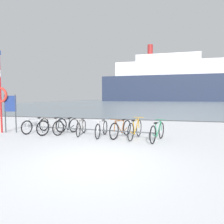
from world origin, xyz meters
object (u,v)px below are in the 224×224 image
(bicycle_3, at_px, (81,127))
(bicycle_4, at_px, (102,129))
(ferry_ship, at_px, (169,82))
(bicycle_0, at_px, (36,126))
(info_sign, at_px, (10,107))
(bicycle_1, at_px, (52,126))
(bicycle_2, at_px, (66,126))
(bicycle_7, at_px, (157,132))
(rescue_post, at_px, (0,93))
(bicycle_6, at_px, (135,129))
(bicycle_5, at_px, (121,129))

(bicycle_3, distance_m, bicycle_4, 1.02)
(bicycle_3, xyz_separation_m, ferry_ship, (6.86, 81.06, 7.81))
(bicycle_4, bearing_deg, ferry_ship, 85.88)
(bicycle_0, distance_m, info_sign, 1.49)
(info_sign, bearing_deg, bicycle_1, 2.31)
(bicycle_4, relative_size, info_sign, 0.92)
(bicycle_1, bearing_deg, bicycle_2, 18.70)
(info_sign, bearing_deg, ferry_ship, 82.72)
(bicycle_7, distance_m, ferry_ship, 81.98)
(bicycle_4, height_order, rescue_post, rescue_post)
(bicycle_3, xyz_separation_m, info_sign, (-3.52, -0.20, 0.88))
(bicycle_1, xyz_separation_m, bicycle_2, (0.59, 0.20, -0.01))
(bicycle_3, height_order, info_sign, info_sign)
(bicycle_4, bearing_deg, bicycle_2, 171.09)
(bicycle_0, xyz_separation_m, bicycle_1, (0.97, -0.15, 0.02))
(bicycle_2, bearing_deg, bicycle_7, -7.86)
(bicycle_4, relative_size, bicycle_7, 0.98)
(bicycle_6, bearing_deg, bicycle_1, 178.51)
(info_sign, bearing_deg, bicycle_5, 0.80)
(bicycle_1, xyz_separation_m, bicycle_6, (3.80, -0.10, 0.02))
(bicycle_3, bearing_deg, bicycle_4, -10.61)
(bicycle_2, distance_m, rescue_post, 3.53)
(bicycle_7, height_order, info_sign, info_sign)
(ferry_ship, bearing_deg, info_sign, -97.28)
(bicycle_7, bearing_deg, info_sign, 177.68)
(bicycle_0, xyz_separation_m, bicycle_2, (1.56, 0.05, 0.01))
(bicycle_7, bearing_deg, ferry_ship, 87.52)
(bicycle_4, xyz_separation_m, ferry_ship, (5.85, 81.25, 7.81))
(bicycle_6, distance_m, rescue_post, 6.53)
(bicycle_5, height_order, bicycle_7, bicycle_5)
(bicycle_0, bearing_deg, bicycle_6, -3.04)
(bicycle_6, distance_m, ferry_ship, 81.76)
(bicycle_3, height_order, ferry_ship, ferry_ship)
(bicycle_4, height_order, bicycle_5, bicycle_5)
(bicycle_3, xyz_separation_m, bicycle_5, (1.83, -0.12, 0.02))
(bicycle_3, distance_m, bicycle_5, 1.83)
(bicycle_1, xyz_separation_m, ferry_ship, (8.22, 81.17, 7.79))
(bicycle_1, distance_m, ferry_ship, 81.96)
(bicycle_2, height_order, bicycle_5, bicycle_5)
(bicycle_1, height_order, bicycle_5, bicycle_5)
(bicycle_1, height_order, bicycle_3, bicycle_1)
(bicycle_5, bearing_deg, bicycle_0, 177.71)
(bicycle_0, xyz_separation_m, rescue_post, (-1.59, -0.38, 1.56))
(rescue_post, bearing_deg, bicycle_7, -1.11)
(bicycle_5, height_order, info_sign, info_sign)
(bicycle_0, distance_m, bicycle_1, 0.98)
(bicycle_0, bearing_deg, bicycle_7, -5.24)
(bicycle_5, distance_m, ferry_ship, 81.71)
(bicycle_0, xyz_separation_m, ferry_ship, (9.19, 81.02, 7.81))
(bicycle_0, relative_size, bicycle_3, 1.07)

